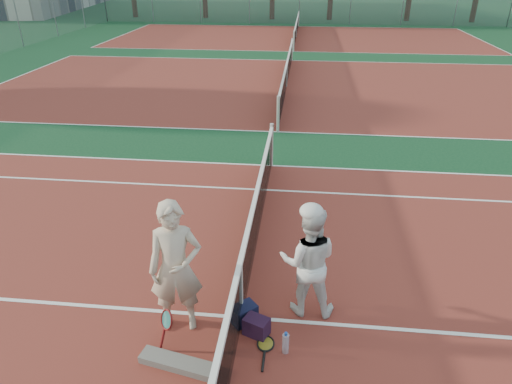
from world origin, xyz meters
TOP-DOWN VIEW (x-y plane):
  - ground at (0.00, 0.00)m, footprint 130.00×130.00m
  - court_main at (0.00, 0.00)m, footprint 23.77×10.97m
  - court_far_a at (0.00, 13.50)m, footprint 23.77×10.97m
  - court_far_b at (0.00, 27.00)m, footprint 23.77×10.97m
  - net_main at (0.00, 0.00)m, footprint 0.10×10.98m
  - net_far_a at (0.00, 13.50)m, footprint 0.10×10.98m
  - net_far_b at (0.00, 27.00)m, footprint 0.10×10.98m
  - fence_back at (0.00, 34.00)m, footprint 32.00×0.06m
  - player_a at (-0.84, -0.22)m, footprint 0.80×0.61m
  - player_b at (0.92, 0.30)m, footprint 0.84×0.66m
  - racket_red at (-0.89, -0.63)m, footprint 0.35×0.34m
  - racket_black_held at (1.04, 0.40)m, footprint 0.28×0.31m
  - racket_spare at (0.39, -0.48)m, footprint 0.27×0.60m
  - sports_bag_navy at (0.04, -0.07)m, footprint 0.42×0.41m
  - sports_bag_purple at (0.25, -0.29)m, footprint 0.40×0.34m
  - net_cover_canvas at (-0.69, -0.96)m, footprint 1.02×0.43m
  - water_bottle at (0.66, -0.58)m, footprint 0.09×0.09m

SIDE VIEW (x-z plane):
  - ground at x=0.00m, z-range 0.00..0.00m
  - court_main at x=0.00m, z-range 0.00..0.01m
  - court_far_a at x=0.00m, z-range 0.00..0.01m
  - court_far_b at x=0.00m, z-range 0.00..0.01m
  - racket_spare at x=0.39m, z-range 0.00..0.03m
  - net_cover_canvas at x=-0.69m, z-range 0.00..0.10m
  - sports_bag_purple at x=0.25m, z-range 0.00..0.27m
  - sports_bag_navy at x=0.04m, z-range 0.00..0.28m
  - water_bottle at x=0.66m, z-range 0.00..0.30m
  - racket_black_held at x=1.04m, z-range 0.00..0.57m
  - racket_red at x=-0.89m, z-range 0.00..0.58m
  - net_main at x=0.00m, z-range 0.00..1.02m
  - net_far_a at x=0.00m, z-range 0.00..1.02m
  - net_far_b at x=0.00m, z-range 0.00..1.02m
  - player_b at x=0.92m, z-range 0.00..1.69m
  - player_a at x=-0.84m, z-range 0.00..1.95m
  - fence_back at x=0.00m, z-range 0.00..3.00m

